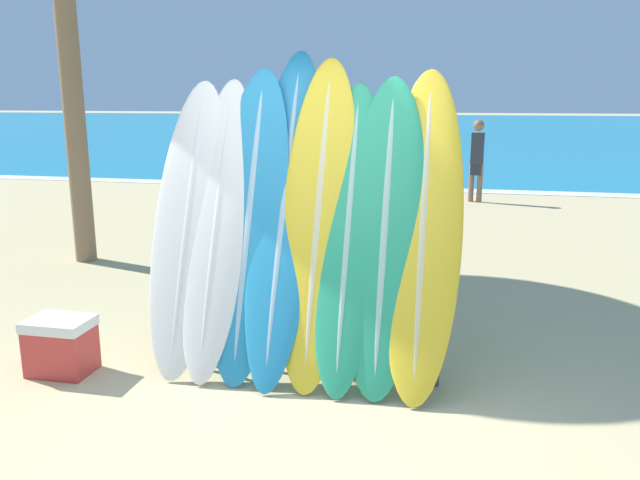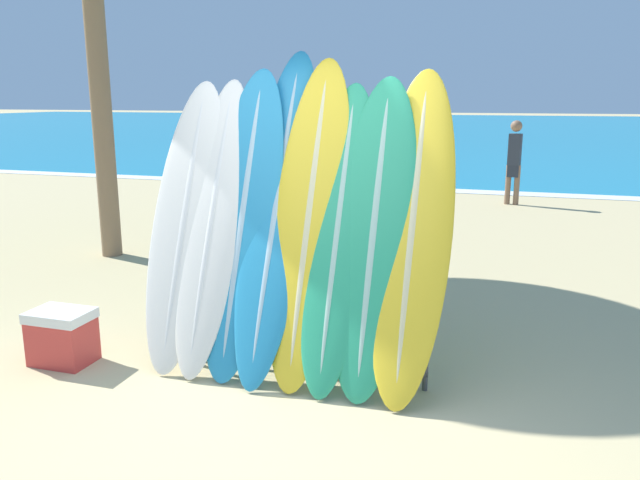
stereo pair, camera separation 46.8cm
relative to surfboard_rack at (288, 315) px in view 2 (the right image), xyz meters
name	(u,v)px [view 2 (the right image)]	position (x,y,z in m)	size (l,w,h in m)	color
ground_plane	(245,421)	(-0.01, -0.78, -0.45)	(160.00, 160.00, 0.00)	tan
ocean_water	(492,128)	(-0.01, 39.00, -0.45)	(120.00, 60.00, 0.01)	teal
surfboard_rack	(288,315)	(0.00, 0.00, 0.00)	(2.09, 0.04, 0.82)	#47474C
surfboard_slot_0	(185,223)	(-0.86, 0.08, 0.63)	(0.55, 0.96, 2.16)	silver
surfboard_slot_1	(213,223)	(-0.63, 0.08, 0.64)	(0.49, 1.02, 2.17)	silver
surfboard_slot_2	(243,220)	(-0.39, 0.11, 0.67)	(0.56, 0.98, 2.25)	teal
surfboard_slot_3	(277,211)	(-0.13, 0.16, 0.75)	(0.51, 1.23, 2.39)	teal
surfboard_slot_4	(310,219)	(0.13, 0.12, 0.71)	(0.55, 1.05, 2.32)	yellow
surfboard_slot_5	(338,234)	(0.36, 0.08, 0.62)	(0.49, 1.03, 2.14)	#289E70
surfboard_slot_6	(374,233)	(0.62, 0.08, 0.64)	(0.57, 1.00, 2.18)	#289E70
surfboard_slot_7	(412,231)	(0.88, 0.11, 0.67)	(0.55, 1.09, 2.24)	yellow
person_near_water	(514,159)	(1.52, 8.31, 0.42)	(0.27, 0.21, 1.59)	#846047
person_mid_beach	(268,183)	(-1.76, 3.99, 0.39)	(0.21, 0.26, 1.53)	beige
cooler_box	(62,336)	(-1.73, -0.36, -0.23)	(0.46, 0.34, 0.42)	red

